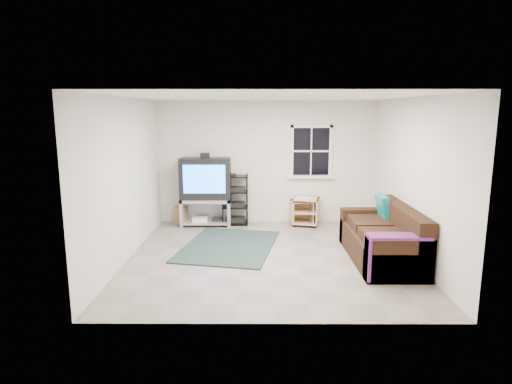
{
  "coord_description": "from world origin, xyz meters",
  "views": [
    {
      "loc": [
        -0.19,
        -6.79,
        2.37
      ],
      "look_at": [
        -0.21,
        0.4,
        1.02
      ],
      "focal_mm": 30.0,
      "sensor_mm": 36.0,
      "label": 1
    }
  ],
  "objects_px": {
    "side_table_right": "(306,209)",
    "side_table_left": "(301,211)",
    "tv_unit": "(206,186)",
    "av_rack": "(235,203)",
    "sofa": "(383,240)"
  },
  "relations": [
    {
      "from": "side_table_left",
      "to": "side_table_right",
      "type": "relative_size",
      "value": 0.82
    },
    {
      "from": "side_table_left",
      "to": "sofa",
      "type": "bearing_deg",
      "value": -63.9
    },
    {
      "from": "sofa",
      "to": "side_table_right",
      "type": "bearing_deg",
      "value": 114.87
    },
    {
      "from": "side_table_right",
      "to": "av_rack",
      "type": "bearing_deg",
      "value": 178.51
    },
    {
      "from": "sofa",
      "to": "tv_unit",
      "type": "bearing_deg",
      "value": 145.28
    },
    {
      "from": "av_rack",
      "to": "side_table_left",
      "type": "bearing_deg",
      "value": 0.52
    },
    {
      "from": "tv_unit",
      "to": "side_table_left",
      "type": "relative_size",
      "value": 2.96
    },
    {
      "from": "av_rack",
      "to": "side_table_right",
      "type": "xyz_separation_m",
      "value": [
        1.5,
        -0.04,
        -0.13
      ]
    },
    {
      "from": "tv_unit",
      "to": "av_rack",
      "type": "height_order",
      "value": "tv_unit"
    },
    {
      "from": "tv_unit",
      "to": "av_rack",
      "type": "bearing_deg",
      "value": 6.09
    },
    {
      "from": "av_rack",
      "to": "sofa",
      "type": "xyz_separation_m",
      "value": [
        2.51,
        -2.23,
        -0.13
      ]
    },
    {
      "from": "tv_unit",
      "to": "av_rack",
      "type": "relative_size",
      "value": 1.41
    },
    {
      "from": "side_table_right",
      "to": "side_table_left",
      "type": "bearing_deg",
      "value": 148.26
    },
    {
      "from": "side_table_left",
      "to": "side_table_right",
      "type": "bearing_deg",
      "value": -31.74
    },
    {
      "from": "av_rack",
      "to": "side_table_left",
      "type": "height_order",
      "value": "av_rack"
    }
  ]
}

